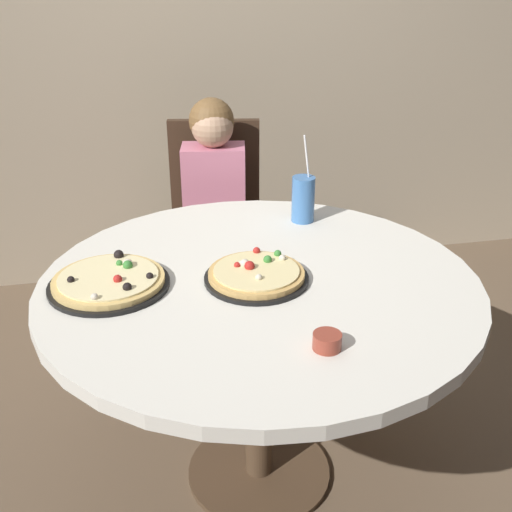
% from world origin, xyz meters
% --- Properties ---
extents(ground_plane, '(8.00, 8.00, 0.00)m').
position_xyz_m(ground_plane, '(0.00, 0.00, 0.00)').
color(ground_plane, brown).
extents(dining_table, '(1.28, 1.28, 0.75)m').
position_xyz_m(dining_table, '(0.00, 0.00, 0.66)').
color(dining_table, silver).
rests_on(dining_table, ground_plane).
extents(chair_wooden, '(0.46, 0.46, 0.95)m').
position_xyz_m(chair_wooden, '(0.02, 1.02, 0.53)').
color(chair_wooden, '#382619').
rests_on(chair_wooden, ground_plane).
extents(diner_child, '(0.31, 0.43, 1.08)m').
position_xyz_m(diner_child, '(-0.01, 0.84, 0.48)').
color(diner_child, '#3F4766').
rests_on(diner_child, ground_plane).
extents(pizza_veggie, '(0.30, 0.30, 0.05)m').
position_xyz_m(pizza_veggie, '(-0.01, -0.00, 0.77)').
color(pizza_veggie, black).
rests_on(pizza_veggie, dining_table).
extents(pizza_cheese, '(0.34, 0.34, 0.05)m').
position_xyz_m(pizza_cheese, '(-0.42, 0.04, 0.77)').
color(pizza_cheese, black).
rests_on(pizza_cheese, dining_table).
extents(soda_cup, '(0.08, 0.08, 0.31)m').
position_xyz_m(soda_cup, '(0.24, 0.40, 0.83)').
color(soda_cup, '#3F72B2').
rests_on(soda_cup, dining_table).
extents(sauce_bowl, '(0.07, 0.07, 0.04)m').
position_xyz_m(sauce_bowl, '(0.08, -0.38, 0.77)').
color(sauce_bowl, brown).
rests_on(sauce_bowl, dining_table).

